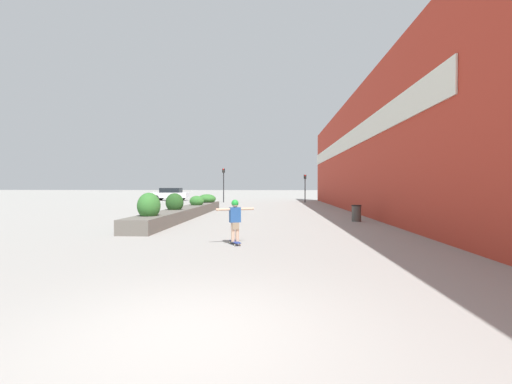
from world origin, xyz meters
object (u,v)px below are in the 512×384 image
skateboard (235,242)px  skateboarder (235,216)px  trash_bin (356,213)px  traffic_light_left (224,180)px  car_leftmost (170,194)px  traffic_light_right (305,183)px  car_center_left (378,195)px

skateboard → skateboarder: size_ratio=0.57×
trash_bin → traffic_light_left: 22.61m
car_leftmost → traffic_light_left: (7.55, -4.55, 1.72)m
skateboard → trash_bin: trash_bin is taller
skateboard → traffic_light_left: 28.00m
skateboard → trash_bin: bearing=29.9°
skateboarder → traffic_light_right: size_ratio=0.42×
trash_bin → car_leftmost: car_leftmost is taller
skateboard → traffic_light_right: bearing=57.1°
trash_bin → car_center_left: 26.24m
car_leftmost → trash_bin: bearing=-144.6°
skateboard → trash_bin: size_ratio=0.87×
skateboard → traffic_light_left: traffic_light_left is taller
skateboard → traffic_light_right: 28.09m
trash_bin → traffic_light_left: traffic_light_left is taller
trash_bin → skateboarder: bearing=-126.5°
trash_bin → car_center_left: car_center_left is taller
trash_bin → car_leftmost: 30.33m
car_center_left → skateboarder: bearing=156.6°
skateboarder → trash_bin: size_ratio=1.55×
skateboarder → traffic_light_left: traffic_light_left is taller
trash_bin → traffic_light_left: (-10.02, 20.16, 2.13)m
trash_bin → car_leftmost: size_ratio=0.18×
skateboard → car_leftmost: size_ratio=0.16×
trash_bin → car_center_left: size_ratio=0.20×
trash_bin → car_leftmost: (-17.58, 24.71, 0.41)m
skateboarder → car_leftmost: bearing=87.1°
car_leftmost → car_center_left: bearing=-89.7°
traffic_light_right → skateboarder: bearing=-99.3°
skateboard → skateboarder: skateboarder is taller
car_center_left → traffic_light_right: bearing=115.9°
traffic_light_right → car_leftmost: bearing=165.1°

